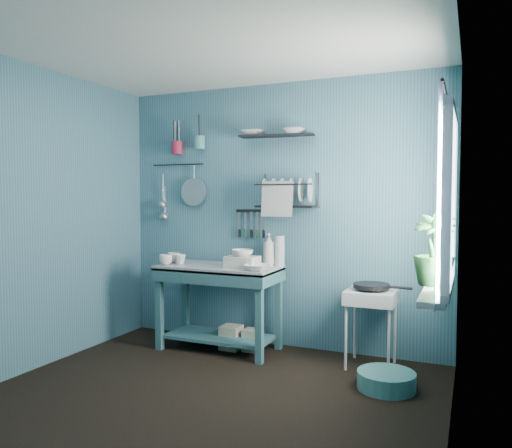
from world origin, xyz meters
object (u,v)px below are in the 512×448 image
at_px(frying_pan, 371,286).
at_px(dish_rack, 287,190).
at_px(potted_plant, 434,249).
at_px(floor_basin, 386,381).
at_px(storage_tin_large, 231,337).
at_px(soap_bottle, 269,249).
at_px(storage_tin_small, 252,340).
at_px(water_bottle, 280,251).
at_px(utensil_cup_teal, 200,143).
at_px(mug_left, 166,260).
at_px(utensil_cup_magenta, 177,148).
at_px(colander, 194,192).
at_px(wash_tub, 242,262).
at_px(mug_mid, 180,259).
at_px(work_counter, 219,307).
at_px(hotplate_stand, 371,328).
at_px(mug_right, 173,258).

relative_size(frying_pan, dish_rack, 0.55).
distance_m(potted_plant, floor_basin, 1.07).
distance_m(frying_pan, storage_tin_large, 1.41).
distance_m(soap_bottle, storage_tin_small, 0.86).
relative_size(water_bottle, utensil_cup_teal, 2.15).
height_order(mug_left, soap_bottle, soap_bottle).
distance_m(utensil_cup_magenta, floor_basin, 2.97).
distance_m(colander, storage_tin_small, 1.59).
bearing_deg(wash_tub, mug_mid, -176.37).
bearing_deg(mug_left, work_counter, 18.43).
height_order(hotplate_stand, dish_rack, dish_rack).
bearing_deg(wash_tub, utensil_cup_teal, 153.60).
relative_size(hotplate_stand, potted_plant, 1.34).
relative_size(soap_bottle, storage_tin_small, 1.49).
distance_m(colander, potted_plant, 2.56).
bearing_deg(storage_tin_small, colander, 162.69).
distance_m(soap_bottle, colander, 1.03).
bearing_deg(dish_rack, mug_mid, -162.36).
bearing_deg(floor_basin, utensil_cup_teal, 161.37).
distance_m(utensil_cup_magenta, storage_tin_large, 1.97).
height_order(mug_left, wash_tub, wash_tub).
xyz_separation_m(mug_left, water_bottle, (1.00, 0.38, 0.09)).
xyz_separation_m(work_counter, utensil_cup_teal, (-0.36, 0.28, 1.57)).
relative_size(water_bottle, storage_tin_large, 1.27).
distance_m(wash_tub, floor_basin, 1.59).
height_order(mug_mid, dish_rack, dish_rack).
relative_size(utensil_cup_teal, potted_plant, 0.27).
distance_m(mug_right, potted_plant, 2.49).
distance_m(water_bottle, frying_pan, 0.92).
height_order(utensil_cup_magenta, potted_plant, utensil_cup_magenta).
bearing_deg(hotplate_stand, mug_left, -169.30).
bearing_deg(work_counter, wash_tub, -11.28).
height_order(mug_mid, wash_tub, wash_tub).
height_order(dish_rack, utensil_cup_magenta, utensil_cup_magenta).
bearing_deg(colander, wash_tub, -25.46).
bearing_deg(water_bottle, potted_plant, -28.92).
distance_m(potted_plant, storage_tin_small, 1.99).
distance_m(water_bottle, colander, 1.12).
distance_m(water_bottle, dish_rack, 0.56).
bearing_deg(frying_pan, utensil_cup_teal, 173.40).
bearing_deg(hotplate_stand, mug_right, -174.18).
distance_m(mug_left, utensil_cup_teal, 1.22).
relative_size(hotplate_stand, utensil_cup_magenta, 4.98).
bearing_deg(floor_basin, utensil_cup_magenta, 163.43).
distance_m(work_counter, utensil_cup_magenta, 1.68).
height_order(mug_right, potted_plant, potted_plant).
relative_size(mug_right, floor_basin, 0.29).
bearing_deg(utensil_cup_magenta, soap_bottle, -4.63).
bearing_deg(utensil_cup_teal, work_counter, -38.04).
relative_size(water_bottle, colander, 1.00).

